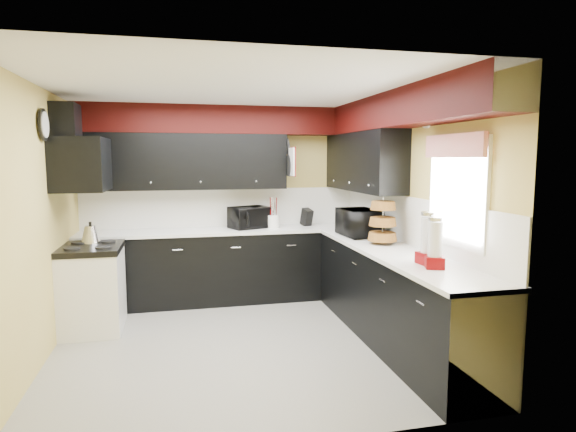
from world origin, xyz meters
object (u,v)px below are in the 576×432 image
object	(u,v)px
microwave	(359,223)
knife_block	(307,217)
toaster_oven	(250,217)
utensil_crock	(273,221)
kettle	(91,234)

from	to	relation	value
microwave	knife_block	size ratio (longest dim) A/B	2.50
toaster_oven	utensil_crock	size ratio (longest dim) A/B	2.85
microwave	knife_block	world-z (taller)	microwave
kettle	knife_block	bearing A→B (deg)	13.12
kettle	microwave	bearing A→B (deg)	-6.72
utensil_crock	kettle	distance (m)	2.22
microwave	kettle	bearing A→B (deg)	79.89
microwave	kettle	size ratio (longest dim) A/B	2.75
microwave	kettle	xyz separation A→B (m)	(-3.00, 0.35, -0.08)
knife_block	utensil_crock	bearing A→B (deg)	174.19
toaster_oven	kettle	distance (m)	1.94
utensil_crock	knife_block	size ratio (longest dim) A/B	0.74
utensil_crock	knife_block	world-z (taller)	knife_block
toaster_oven	kettle	size ratio (longest dim) A/B	2.32
microwave	kettle	world-z (taller)	microwave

